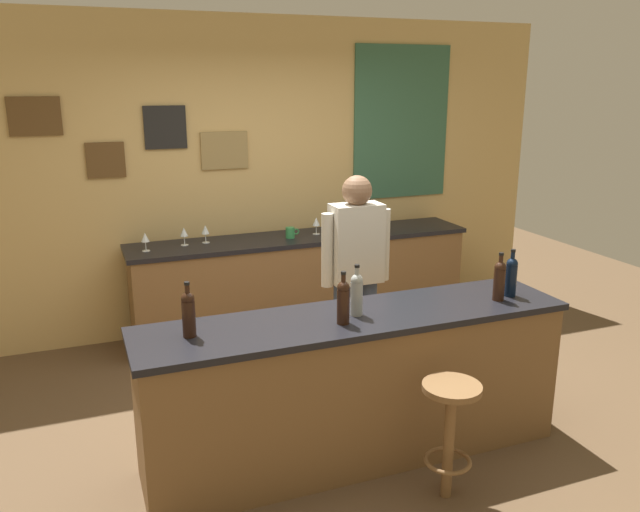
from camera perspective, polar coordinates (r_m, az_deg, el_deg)
ground_plane at (r=4.48m, az=0.90°, el=-14.66°), size 10.00×10.00×0.00m
back_wall at (r=5.87m, az=-6.30°, el=7.21°), size 6.00×0.09×2.80m
bar_counter at (r=3.94m, az=3.17°, el=-11.54°), size 2.60×0.60×0.92m
side_counter at (r=5.84m, az=-1.57°, el=-2.47°), size 3.09×0.56×0.90m
bartender at (r=4.54m, az=3.21°, el=-1.36°), size 0.52×0.21×1.62m
bar_stool at (r=3.64m, az=11.53°, el=-14.29°), size 0.32×0.32×0.68m
wine_bottle_a at (r=3.47m, az=-11.66°, el=-4.95°), size 0.07×0.07×0.31m
wine_bottle_b at (r=3.58m, az=2.09°, el=-4.00°), size 0.07×0.07×0.31m
wine_bottle_c at (r=3.71m, az=3.31°, el=-3.30°), size 0.07×0.07×0.31m
wine_bottle_d at (r=4.11m, az=15.73°, el=-2.00°), size 0.07×0.07×0.31m
wine_bottle_e at (r=4.21m, az=16.71°, el=-1.67°), size 0.07×0.07×0.31m
wine_glass_a at (r=5.37m, az=-15.35°, el=1.56°), size 0.07×0.07×0.16m
wine_glass_b at (r=5.48m, az=-12.05°, el=2.06°), size 0.07×0.07×0.16m
wine_glass_c at (r=5.54m, az=-10.21°, el=2.28°), size 0.07×0.07×0.16m
wine_glass_d at (r=5.76m, az=-0.34°, el=3.03°), size 0.07×0.07×0.16m
coffee_mug at (r=5.64m, az=-2.65°, el=2.10°), size 0.12×0.08×0.09m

